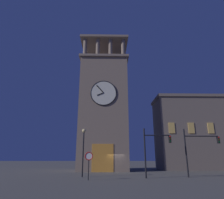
{
  "coord_description": "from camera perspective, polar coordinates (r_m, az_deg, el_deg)",
  "views": [
    {
      "loc": [
        1.12,
        30.47,
        2.02
      ],
      "look_at": [
        0.49,
        -3.45,
        12.06
      ],
      "focal_mm": 31.55,
      "sensor_mm": 36.0,
      "label": 1
    }
  ],
  "objects": [
    {
      "name": "ground_plane",
      "position": [
        30.56,
        1.12,
        -20.27
      ],
      "size": [
        200.0,
        200.0,
        0.0
      ],
      "primitive_type": "plane",
      "color": "#56544F"
    },
    {
      "name": "clocktower",
      "position": [
        34.82,
        -2.39,
        -3.3
      ],
      "size": [
        8.53,
        8.07,
        25.26
      ],
      "color": "gray",
      "rests_on": "ground_plane"
    },
    {
      "name": "adjacent_wing_building",
      "position": [
        40.02,
        24.75,
        -8.65
      ],
      "size": [
        16.92,
        6.56,
        12.84
      ],
      "color": "#75665B",
      "rests_on": "ground_plane"
    },
    {
      "name": "traffic_signal_near",
      "position": [
        21.92,
        12.02,
        -13.02
      ],
      "size": [
        2.94,
        0.41,
        5.07
      ],
      "color": "black",
      "rests_on": "ground_plane"
    },
    {
      "name": "traffic_signal_mid",
      "position": [
        24.38,
        23.55,
        -12.16
      ],
      "size": [
        3.99,
        0.41,
        5.13
      ],
      "color": "black",
      "rests_on": "ground_plane"
    },
    {
      "name": "street_lamp",
      "position": [
        22.98,
        -8.26,
        -12.32
      ],
      "size": [
        0.44,
        0.44,
        5.2
      ],
      "color": "black",
      "rests_on": "ground_plane"
    },
    {
      "name": "no_horn_sign",
      "position": [
        19.76,
        -6.73,
        -16.49
      ],
      "size": [
        0.78,
        0.14,
        2.55
      ],
      "color": "black",
      "rests_on": "ground_plane"
    }
  ]
}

